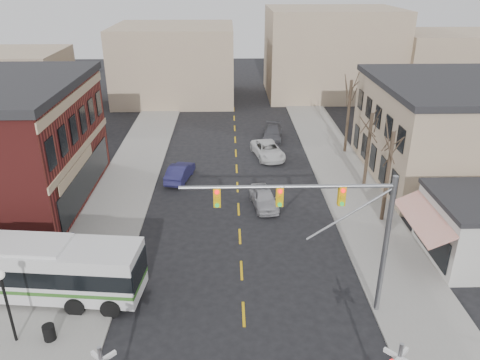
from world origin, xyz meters
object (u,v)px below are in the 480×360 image
car_b (180,172)px  car_c (268,150)px  traffic_signal_mast (332,218)px  car_a (264,198)px  transit_bus (25,268)px  car_d (273,133)px  pedestrian_near (66,272)px  trash_bin (49,332)px  pedestrian_far (75,245)px  street_lamp (4,292)px

car_b → car_c: bearing=-135.5°
traffic_signal_mast → car_a: bearing=101.0°
transit_bus → car_d: (16.11, 26.17, -1.18)m
pedestrian_near → traffic_signal_mast: bearing=-87.7°
trash_bin → car_c: (12.83, 24.59, 0.20)m
car_b → car_d: (9.05, 10.40, -0.04)m
pedestrian_far → car_b: bearing=40.1°
car_d → pedestrian_far: size_ratio=2.78×
trash_bin → transit_bus: bearing=123.0°
transit_bus → street_lamp: (0.69, -3.65, 1.20)m
street_lamp → pedestrian_far: (0.84, 7.40, -2.10)m
traffic_signal_mast → car_b: (-9.36, 17.53, -5.03)m
car_c → car_d: (0.93, 5.20, -0.03)m
car_c → car_d: car_c is taller
traffic_signal_mast → street_lamp: (-15.74, -1.89, -2.67)m
transit_bus → car_c: size_ratio=2.52×
traffic_signal_mast → car_b: bearing=118.1°
street_lamp → car_a: size_ratio=0.96×
trash_bin → car_d: bearing=65.2°
transit_bus → pedestrian_far: (1.52, 3.74, -0.89)m
pedestrian_near → car_c: bearing=-21.1°
traffic_signal_mast → car_d: 28.39m
transit_bus → pedestrian_near: bearing=24.2°
car_a → car_c: bearing=75.1°
trash_bin → street_lamp: bearing=-178.8°
trash_bin → car_b: (4.70, 19.39, 0.20)m
pedestrian_far → street_lamp: bearing=-121.6°
car_a → car_c: size_ratio=0.82×
car_b → pedestrian_near: 15.80m
car_c → pedestrian_near: size_ratio=3.20×
trash_bin → pedestrian_near: 4.51m
traffic_signal_mast → pedestrian_far: 16.59m
pedestrian_far → traffic_signal_mast: bearing=-45.5°
street_lamp → transit_bus: bearing=100.7°
pedestrian_far → pedestrian_near: bearing=-108.4°
car_a → pedestrian_near: (-12.16, -9.72, 0.21)m
street_lamp → trash_bin: street_lamp is taller
traffic_signal_mast → car_c: 23.31m
transit_bus → street_lamp: size_ratio=3.20×
car_b → car_c: size_ratio=0.85×
car_d → pedestrian_far: bearing=-115.6°
car_b → pedestrian_near: pedestrian_near is taller
car_d → pedestrian_near: (-14.24, -25.32, 0.24)m
transit_bus → traffic_signal_mast: 16.97m
pedestrian_near → street_lamp: bearing=177.7°
car_d → car_c: bearing=-92.7°
transit_bus → trash_bin: (2.36, -3.62, -1.35)m
car_c → car_d: bearing=68.0°
trash_bin → car_a: 18.37m
traffic_signal_mast → trash_bin: bearing=-172.5°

